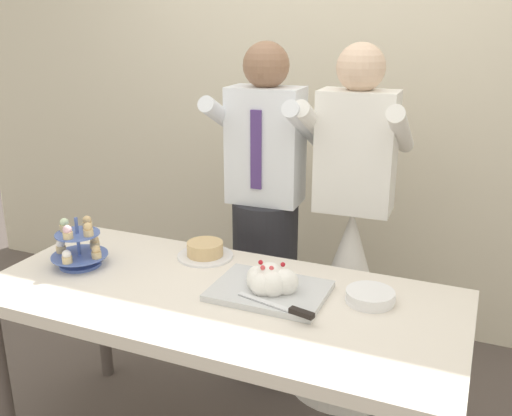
{
  "coord_description": "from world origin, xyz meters",
  "views": [
    {
      "loc": [
        0.87,
        -1.7,
        1.74
      ],
      "look_at": [
        0.09,
        0.15,
        1.07
      ],
      "focal_mm": 39.64,
      "sensor_mm": 36.0,
      "label": 1
    }
  ],
  "objects_px": {
    "plate_stack": "(370,296)",
    "dessert_table": "(219,310)",
    "round_cake": "(205,251)",
    "person_bride": "(349,277)",
    "person_groom": "(265,235)",
    "cupcake_stand": "(79,247)",
    "main_cake_tray": "(270,284)"
  },
  "relations": [
    {
      "from": "main_cake_tray",
      "to": "plate_stack",
      "type": "bearing_deg",
      "value": 13.55
    },
    {
      "from": "cupcake_stand",
      "to": "person_bride",
      "type": "bearing_deg",
      "value": 37.2
    },
    {
      "from": "main_cake_tray",
      "to": "person_groom",
      "type": "height_order",
      "value": "person_groom"
    },
    {
      "from": "person_groom",
      "to": "plate_stack",
      "type": "bearing_deg",
      "value": -40.81
    },
    {
      "from": "cupcake_stand",
      "to": "person_bride",
      "type": "height_order",
      "value": "person_bride"
    },
    {
      "from": "plate_stack",
      "to": "person_bride",
      "type": "height_order",
      "value": "person_bride"
    },
    {
      "from": "person_bride",
      "to": "cupcake_stand",
      "type": "bearing_deg",
      "value": -142.8
    },
    {
      "from": "dessert_table",
      "to": "person_bride",
      "type": "height_order",
      "value": "person_bride"
    },
    {
      "from": "round_cake",
      "to": "person_bride",
      "type": "height_order",
      "value": "person_bride"
    },
    {
      "from": "person_bride",
      "to": "plate_stack",
      "type": "bearing_deg",
      "value": -69.88
    },
    {
      "from": "dessert_table",
      "to": "round_cake",
      "type": "relative_size",
      "value": 7.5
    },
    {
      "from": "dessert_table",
      "to": "round_cake",
      "type": "distance_m",
      "value": 0.36
    },
    {
      "from": "cupcake_stand",
      "to": "main_cake_tray",
      "type": "xyz_separation_m",
      "value": [
        0.82,
        0.06,
        -0.04
      ]
    },
    {
      "from": "dessert_table",
      "to": "person_bride",
      "type": "distance_m",
      "value": 0.81
    },
    {
      "from": "person_groom",
      "to": "person_bride",
      "type": "xyz_separation_m",
      "value": [
        0.42,
        0.04,
        -0.16
      ]
    },
    {
      "from": "plate_stack",
      "to": "round_cake",
      "type": "xyz_separation_m",
      "value": [
        -0.74,
        0.13,
        0.01
      ]
    },
    {
      "from": "dessert_table",
      "to": "plate_stack",
      "type": "distance_m",
      "value": 0.57
    },
    {
      "from": "main_cake_tray",
      "to": "plate_stack",
      "type": "height_order",
      "value": "main_cake_tray"
    },
    {
      "from": "round_cake",
      "to": "person_bride",
      "type": "xyz_separation_m",
      "value": [
        0.53,
        0.45,
        -0.22
      ]
    },
    {
      "from": "cupcake_stand",
      "to": "person_bride",
      "type": "relative_size",
      "value": 0.14
    },
    {
      "from": "main_cake_tray",
      "to": "dessert_table",
      "type": "bearing_deg",
      "value": -160.96
    },
    {
      "from": "dessert_table",
      "to": "person_groom",
      "type": "bearing_deg",
      "value": 97.58
    },
    {
      "from": "round_cake",
      "to": "plate_stack",
      "type": "bearing_deg",
      "value": -10.01
    },
    {
      "from": "cupcake_stand",
      "to": "person_bride",
      "type": "xyz_separation_m",
      "value": [
        0.96,
        0.73,
        -0.28
      ]
    },
    {
      "from": "cupcake_stand",
      "to": "person_groom",
      "type": "height_order",
      "value": "person_groom"
    },
    {
      "from": "plate_stack",
      "to": "dessert_table",
      "type": "bearing_deg",
      "value": -164.54
    },
    {
      "from": "dessert_table",
      "to": "person_groom",
      "type": "xyz_separation_m",
      "value": [
        -0.09,
        0.69,
        0.05
      ]
    },
    {
      "from": "main_cake_tray",
      "to": "person_bride",
      "type": "relative_size",
      "value": 0.26
    },
    {
      "from": "main_cake_tray",
      "to": "person_groom",
      "type": "xyz_separation_m",
      "value": [
        -0.28,
        0.63,
        -0.07
      ]
    },
    {
      "from": "dessert_table",
      "to": "round_cake",
      "type": "height_order",
      "value": "round_cake"
    },
    {
      "from": "plate_stack",
      "to": "person_bride",
      "type": "xyz_separation_m",
      "value": [
        -0.21,
        0.58,
        -0.21
      ]
    },
    {
      "from": "dessert_table",
      "to": "cupcake_stand",
      "type": "distance_m",
      "value": 0.66
    }
  ]
}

